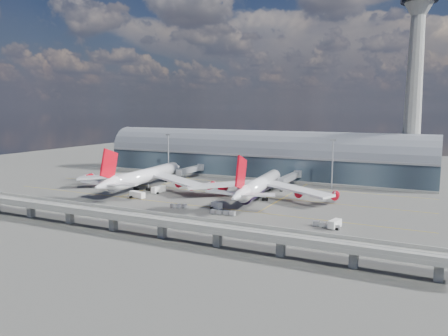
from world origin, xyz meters
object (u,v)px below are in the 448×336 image
at_px(floodlight_mast_right, 332,163).
at_px(cargo_train_2, 326,225).
at_px(floodlight_mast_left, 168,154).
at_px(service_truck_2, 137,195).
at_px(service_truck_4, 221,189).
at_px(control_tower, 414,88).
at_px(airliner_right, 259,186).
at_px(service_truck_5, 168,174).
at_px(cargo_train_1, 223,213).
at_px(service_truck_0, 158,190).
at_px(service_truck_3, 335,224).
at_px(service_truck_1, 217,205).
at_px(cargo_train_0, 179,206).
at_px(airliner_left, 144,176).

distance_m(floodlight_mast_right, cargo_train_2, 77.50).
height_order(floodlight_mast_left, service_truck_2, floodlight_mast_left).
bearing_deg(service_truck_4, control_tower, 19.25).
relative_size(airliner_right, service_truck_4, 12.03).
relative_size(control_tower, service_truck_5, 15.35).
height_order(service_truck_4, cargo_train_1, service_truck_4).
height_order(service_truck_0, cargo_train_1, service_truck_0).
bearing_deg(control_tower, service_truck_3, -99.70).
bearing_deg(service_truck_1, cargo_train_0, 133.09).
xyz_separation_m(service_truck_0, cargo_train_1, (48.01, -25.59, -0.80)).
relative_size(floodlight_mast_left, cargo_train_2, 2.47).
distance_m(floodlight_mast_right, service_truck_0, 89.28).
distance_m(airliner_left, service_truck_5, 41.22).
bearing_deg(cargo_train_1, cargo_train_0, 88.68).
distance_m(service_truck_5, cargo_train_2, 131.66).
xyz_separation_m(service_truck_4, cargo_train_1, (21.18, -41.15, -0.75)).
relative_size(control_tower, service_truck_2, 11.85).
height_order(service_truck_5, cargo_train_2, service_truck_5).
relative_size(control_tower, service_truck_1, 19.21).
bearing_deg(cargo_train_0, service_truck_5, 58.85).
distance_m(airliner_right, service_truck_2, 56.41).
distance_m(floodlight_mast_left, service_truck_0, 56.65).
relative_size(service_truck_2, cargo_train_2, 0.84).
height_order(floodlight_mast_right, airliner_left, floodlight_mast_right).
height_order(control_tower, service_truck_2, control_tower).
relative_size(floodlight_mast_right, cargo_train_0, 3.53).
distance_m(service_truck_4, cargo_train_1, 46.29).
relative_size(service_truck_1, cargo_train_2, 0.52).
distance_m(airliner_right, service_truck_0, 50.58).
relative_size(service_truck_5, cargo_train_0, 0.92).
bearing_deg(control_tower, cargo_train_1, -120.70).
bearing_deg(cargo_train_0, cargo_train_1, -74.20).
bearing_deg(floodlight_mast_right, airliner_right, -120.81).
relative_size(service_truck_1, service_truck_3, 0.81).
relative_size(service_truck_1, service_truck_2, 0.62).
distance_m(floodlight_mast_left, service_truck_5, 13.47).
bearing_deg(floodlight_mast_left, cargo_train_0, -53.98).
xyz_separation_m(airliner_right, cargo_train_0, (-23.59, -31.47, -5.28)).
height_order(floodlight_mast_right, cargo_train_2, floodlight_mast_right).
bearing_deg(service_truck_3, floodlight_mast_right, 116.95).
relative_size(airliner_right, cargo_train_2, 7.17).
height_order(airliner_right, cargo_train_2, airliner_right).
bearing_deg(service_truck_0, airliner_right, 16.69).
relative_size(floodlight_mast_left, service_truck_5, 3.83).
bearing_deg(service_truck_5, service_truck_0, -102.66).
distance_m(service_truck_1, cargo_train_0, 15.97).
relative_size(service_truck_4, cargo_train_1, 0.59).
relative_size(service_truck_4, cargo_train_0, 0.85).
bearing_deg(cargo_train_1, service_truck_5, 51.09).
bearing_deg(service_truck_3, control_tower, 93.99).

